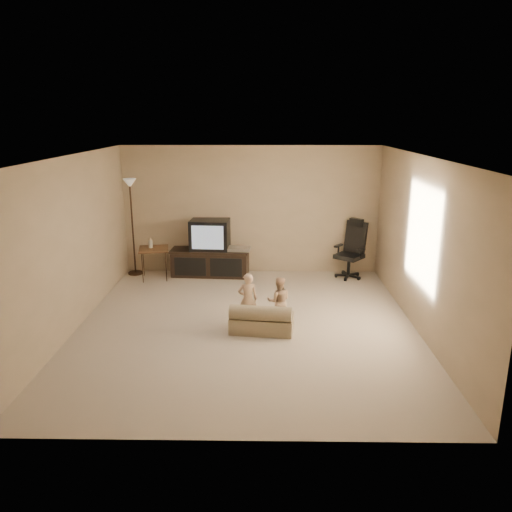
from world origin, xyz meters
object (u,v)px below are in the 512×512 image
Objects in this scene: side_table at (153,249)px; toddler_right at (279,301)px; tv_stand at (211,252)px; floor_lamp at (131,205)px; office_chair at (351,257)px; toddler_left at (248,299)px; child_sofa at (262,320)px.

side_table reaches higher than toddler_right.
tv_stand is 0.83× the size of floor_lamp.
office_chair is at bearing -123.65° from toddler_right.
side_table is at bearing -56.96° from toddler_left.
office_chair is at bearing -136.54° from toddler_left.
office_chair is 3.14m from child_sofa.
tv_stand is 2.57m from toddler_left.
side_table is 3.24m from child_sofa.
toddler_left is (-0.21, 0.26, 0.23)m from child_sofa.
side_table is (-1.06, -0.24, 0.12)m from tv_stand.
toddler_right is (0.26, 0.28, 0.19)m from child_sofa.
tv_stand is at bearing 117.72° from child_sofa.
floor_lamp is at bearing 139.71° from child_sofa.
toddler_left is at bearing -67.99° from tv_stand.
floor_lamp is 3.54m from toddler_left.
toddler_left is (-1.93, -2.36, -0.00)m from office_chair.
floor_lamp is 2.55× the size of toddler_right.
toddler_left reaches higher than toddler_right.
toddler_left is 1.09× the size of toddler_right.
floor_lamp reaches higher than toddler_left.
floor_lamp is at bearing -142.21° from office_chair.
toddler_left is at bearing -47.07° from floor_lamp.
child_sofa is 1.29× the size of toddler_right.
side_table is 1.10× the size of toddler_right.
tv_stand is 1.38× the size of office_chair.
child_sofa is 0.43m from toddler_right.
toddler_right reaches higher than child_sofa.
tv_stand is 1.92× the size of side_table.
floor_lamp reaches higher than child_sofa.
office_chair is 3.04m from toddler_left.
tv_stand is 2.73m from toddler_right.
child_sofa is at bearing -65.66° from tv_stand.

